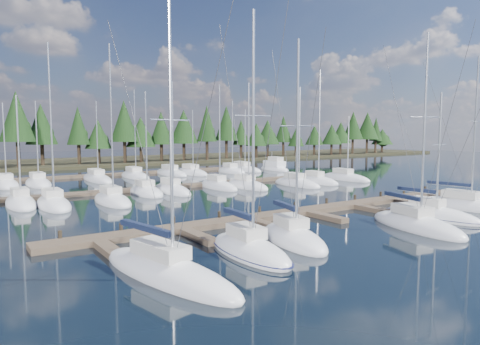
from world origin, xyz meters
TOP-DOWN VIEW (x-y plane):
  - ground at (0.00, 30.00)m, footprint 260.00×260.00m
  - far_shore at (0.00, 90.00)m, footprint 220.00×30.00m
  - main_dock at (0.00, 17.36)m, footprint 44.00×6.13m
  - back_docks at (0.00, 49.58)m, footprint 50.00×21.80m
  - front_sailboat_0 at (-16.95, 9.30)m, footprint 4.68×10.81m
  - front_sailboat_1 at (-11.23, 10.24)m, footprint 3.16×7.97m
  - front_sailboat_2 at (-7.20, 10.96)m, footprint 4.38×7.86m
  - front_sailboat_3 at (3.10, 8.89)m, footprint 4.91×9.46m
  - front_sailboat_4 at (7.61, 10.47)m, footprint 3.17×8.73m
  - front_sailboat_5 at (14.30, 11.20)m, footprint 4.38×9.88m
  - back_sailboat_rows at (0.04, 44.74)m, footprint 46.17×32.13m
  - motor_yacht_right at (24.77, 53.11)m, footprint 3.27×8.47m
  - tree_line at (1.11, 80.13)m, footprint 183.52×12.08m

SIDE VIEW (x-z plane):
  - ground at x=0.00m, z-range 0.00..0.00m
  - back_docks at x=0.00m, z-range 0.00..0.40m
  - main_dock at x=0.00m, z-range -0.25..0.65m
  - back_sailboat_rows at x=0.04m, z-range -8.05..8.57m
  - front_sailboat_4 at x=7.61m, z-range -5.34..5.88m
  - front_sailboat_5 at x=14.30m, z-range -7.15..7.72m
  - front_sailboat_0 at x=-16.95m, z-range -6.79..7.37m
  - front_sailboat_3 at x=3.10m, z-range -7.24..7.82m
  - front_sailboat_2 at x=-7.20m, z-range -6.60..7.20m
  - front_sailboat_1 at x=-11.23m, z-range -7.09..7.69m
  - far_shore at x=0.00m, z-range 0.00..0.60m
  - motor_yacht_right at x=24.77m, z-range -1.61..2.54m
  - tree_line at x=1.11m, z-range 0.59..14.70m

